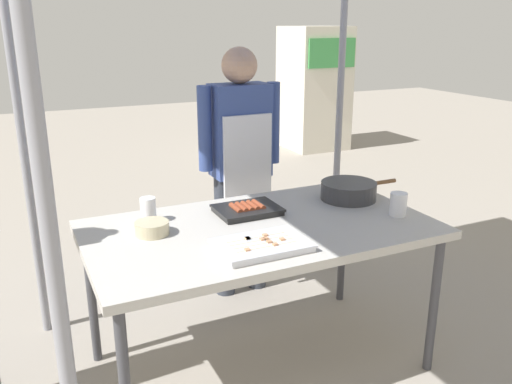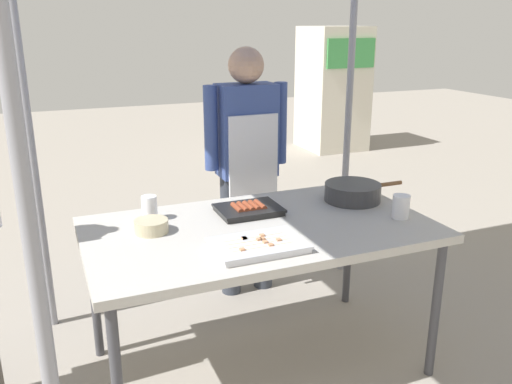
{
  "view_description": "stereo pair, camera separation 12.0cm",
  "coord_description": "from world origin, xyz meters",
  "px_view_note": "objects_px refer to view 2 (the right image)",
  "views": [
    {
      "loc": [
        -1.01,
        -2.09,
        1.66
      ],
      "look_at": [
        0.0,
        0.05,
        0.9
      ],
      "focal_mm": 37.54,
      "sensor_mm": 36.0,
      "label": 1
    },
    {
      "loc": [
        -0.9,
        -2.14,
        1.66
      ],
      "look_at": [
        0.0,
        0.05,
        0.9
      ],
      "focal_mm": 37.54,
      "sensor_mm": 36.0,
      "label": 2
    }
  ],
  "objects_px": {
    "neighbor_stall_left": "(333,88)",
    "tray_grilled_sausages": "(249,209)",
    "condiment_bowl": "(151,226)",
    "drink_cup_near_edge": "(401,207)",
    "drink_cup_by_wok": "(149,208)",
    "stall_table": "(260,236)",
    "vendor_woman": "(247,155)",
    "cooking_wok": "(353,191)",
    "tray_meat_skewers": "(258,245)"
  },
  "relations": [
    {
      "from": "tray_grilled_sausages",
      "to": "drink_cup_near_edge",
      "type": "height_order",
      "value": "drink_cup_near_edge"
    },
    {
      "from": "tray_grilled_sausages",
      "to": "cooking_wok",
      "type": "height_order",
      "value": "cooking_wok"
    },
    {
      "from": "stall_table",
      "to": "neighbor_stall_left",
      "type": "height_order",
      "value": "neighbor_stall_left"
    },
    {
      "from": "tray_grilled_sausages",
      "to": "vendor_woman",
      "type": "bearing_deg",
      "value": 69.41
    },
    {
      "from": "stall_table",
      "to": "drink_cup_by_wok",
      "type": "xyz_separation_m",
      "value": [
        -0.46,
        0.27,
        0.11
      ]
    },
    {
      "from": "cooking_wok",
      "to": "vendor_woman",
      "type": "distance_m",
      "value": 0.72
    },
    {
      "from": "tray_meat_skewers",
      "to": "drink_cup_by_wok",
      "type": "height_order",
      "value": "drink_cup_by_wok"
    },
    {
      "from": "stall_table",
      "to": "tray_grilled_sausages",
      "type": "bearing_deg",
      "value": 85.45
    },
    {
      "from": "drink_cup_near_edge",
      "to": "cooking_wok",
      "type": "bearing_deg",
      "value": 102.73
    },
    {
      "from": "drink_cup_near_edge",
      "to": "vendor_woman",
      "type": "relative_size",
      "value": 0.08
    },
    {
      "from": "tray_grilled_sausages",
      "to": "drink_cup_near_edge",
      "type": "xyz_separation_m",
      "value": [
        0.65,
        -0.34,
        0.04
      ]
    },
    {
      "from": "vendor_woman",
      "to": "condiment_bowl",
      "type": "bearing_deg",
      "value": 42.5
    },
    {
      "from": "drink_cup_near_edge",
      "to": "vendor_woman",
      "type": "xyz_separation_m",
      "value": [
        -0.43,
        0.93,
        0.09
      ]
    },
    {
      "from": "tray_meat_skewers",
      "to": "drink_cup_near_edge",
      "type": "relative_size",
      "value": 3.36
    },
    {
      "from": "condiment_bowl",
      "to": "drink_cup_near_edge",
      "type": "relative_size",
      "value": 1.33
    },
    {
      "from": "tray_meat_skewers",
      "to": "cooking_wok",
      "type": "xyz_separation_m",
      "value": [
        0.71,
        0.4,
        0.03
      ]
    },
    {
      "from": "tray_meat_skewers",
      "to": "cooking_wok",
      "type": "relative_size",
      "value": 0.85
    },
    {
      "from": "neighbor_stall_left",
      "to": "tray_grilled_sausages",
      "type": "bearing_deg",
      "value": -124.96
    },
    {
      "from": "tray_grilled_sausages",
      "to": "drink_cup_by_wok",
      "type": "bearing_deg",
      "value": 169.23
    },
    {
      "from": "cooking_wok",
      "to": "vendor_woman",
      "type": "xyz_separation_m",
      "value": [
        -0.36,
        0.62,
        0.09
      ]
    },
    {
      "from": "tray_grilled_sausages",
      "to": "drink_cup_by_wok",
      "type": "relative_size",
      "value": 2.61
    },
    {
      "from": "tray_grilled_sausages",
      "to": "condiment_bowl",
      "type": "relative_size",
      "value": 2.05
    },
    {
      "from": "condiment_bowl",
      "to": "drink_cup_by_wok",
      "type": "distance_m",
      "value": 0.17
    },
    {
      "from": "drink_cup_near_edge",
      "to": "drink_cup_by_wok",
      "type": "bearing_deg",
      "value": 159.01
    },
    {
      "from": "drink_cup_by_wok",
      "to": "vendor_woman",
      "type": "distance_m",
      "value": 0.86
    },
    {
      "from": "condiment_bowl",
      "to": "neighbor_stall_left",
      "type": "relative_size",
      "value": 0.09
    },
    {
      "from": "condiment_bowl",
      "to": "drink_cup_near_edge",
      "type": "bearing_deg",
      "value": -13.25
    },
    {
      "from": "neighbor_stall_left",
      "to": "condiment_bowl",
      "type": "bearing_deg",
      "value": -129.01
    },
    {
      "from": "tray_meat_skewers",
      "to": "drink_cup_by_wok",
      "type": "relative_size",
      "value": 3.23
    },
    {
      "from": "drink_cup_near_edge",
      "to": "condiment_bowl",
      "type": "bearing_deg",
      "value": 166.75
    },
    {
      "from": "stall_table",
      "to": "drink_cup_by_wok",
      "type": "relative_size",
      "value": 13.41
    },
    {
      "from": "drink_cup_by_wok",
      "to": "drink_cup_near_edge",
      "type": "bearing_deg",
      "value": -20.99
    },
    {
      "from": "vendor_woman",
      "to": "neighbor_stall_left",
      "type": "distance_m",
      "value": 4.24
    },
    {
      "from": "stall_table",
      "to": "cooking_wok",
      "type": "relative_size",
      "value": 3.52
    },
    {
      "from": "tray_grilled_sausages",
      "to": "neighbor_stall_left",
      "type": "xyz_separation_m",
      "value": [
        2.78,
        3.97,
        0.04
      ]
    },
    {
      "from": "vendor_woman",
      "to": "tray_meat_skewers",
      "type": "bearing_deg",
      "value": 71.15
    },
    {
      "from": "condiment_bowl",
      "to": "cooking_wok",
      "type": "bearing_deg",
      "value": 2.3
    },
    {
      "from": "tray_meat_skewers",
      "to": "cooking_wok",
      "type": "distance_m",
      "value": 0.81
    },
    {
      "from": "tray_grilled_sausages",
      "to": "condiment_bowl",
      "type": "xyz_separation_m",
      "value": [
        -0.5,
        -0.07,
        0.01
      ]
    },
    {
      "from": "tray_grilled_sausages",
      "to": "stall_table",
      "type": "bearing_deg",
      "value": -94.55
    },
    {
      "from": "condiment_bowl",
      "to": "vendor_woman",
      "type": "distance_m",
      "value": 0.98
    },
    {
      "from": "drink_cup_by_wok",
      "to": "vendor_woman",
      "type": "relative_size",
      "value": 0.08
    },
    {
      "from": "drink_cup_by_wok",
      "to": "neighbor_stall_left",
      "type": "height_order",
      "value": "neighbor_stall_left"
    },
    {
      "from": "condiment_bowl",
      "to": "drink_cup_by_wok",
      "type": "relative_size",
      "value": 1.28
    },
    {
      "from": "condiment_bowl",
      "to": "vendor_woman",
      "type": "height_order",
      "value": "vendor_woman"
    },
    {
      "from": "vendor_woman",
      "to": "tray_grilled_sausages",
      "type": "bearing_deg",
      "value": 69.41
    },
    {
      "from": "condiment_bowl",
      "to": "neighbor_stall_left",
      "type": "height_order",
      "value": "neighbor_stall_left"
    },
    {
      "from": "stall_table",
      "to": "vendor_woman",
      "type": "bearing_deg",
      "value": 72.99
    },
    {
      "from": "stall_table",
      "to": "drink_cup_by_wok",
      "type": "height_order",
      "value": "drink_cup_by_wok"
    },
    {
      "from": "condiment_bowl",
      "to": "vendor_woman",
      "type": "relative_size",
      "value": 0.1
    }
  ]
}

